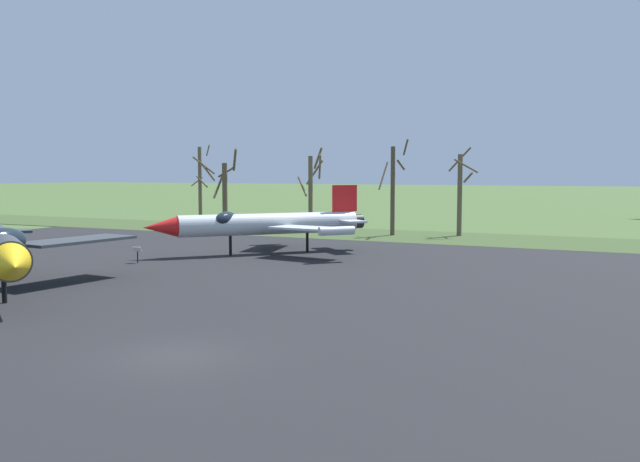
{
  "coord_description": "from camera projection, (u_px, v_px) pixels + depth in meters",
  "views": [
    {
      "loc": [
        13.66,
        -17.46,
        6.01
      ],
      "look_at": [
        -2.45,
        15.92,
        2.81
      ],
      "focal_mm": 38.26,
      "sensor_mm": 36.0,
      "label": 1
    }
  ],
  "objects": [
    {
      "name": "bare_tree_right_of_center",
      "position": [
        393.0,
        187.0,
        64.21
      ],
      "size": [
        2.79,
        2.66,
        9.07
      ],
      "color": "brown",
      "rests_on": "ground"
    },
    {
      "name": "info_placard_rear_center",
      "position": [
        138.0,
        253.0,
        44.8
      ],
      "size": [
        0.59,
        0.36,
        1.13
      ],
      "color": "black",
      "rests_on": "ground"
    },
    {
      "name": "bare_tree_center",
      "position": [
        312.0,
        187.0,
        72.51
      ],
      "size": [
        2.96,
        2.95,
        8.7
      ],
      "color": "brown",
      "rests_on": "ground"
    },
    {
      "name": "grass_verge_strip",
      "position": [
        477.0,
        239.0,
        60.89
      ],
      "size": [
        149.48,
        12.0,
        0.06
      ],
      "primitive_type": "cube",
      "color": "#384B25",
      "rests_on": "ground"
    },
    {
      "name": "bare_tree_far_right",
      "position": [
        460.0,
        192.0,
        63.67
      ],
      "size": [
        3.09,
        3.11,
        8.4
      ],
      "color": "brown",
      "rests_on": "ground"
    },
    {
      "name": "bare_tree_left_of_center",
      "position": [
        225.0,
        191.0,
        75.09
      ],
      "size": [
        2.97,
        2.66,
        8.61
      ],
      "color": "brown",
      "rests_on": "ground"
    },
    {
      "name": "bare_tree_far_left",
      "position": [
        201.0,
        182.0,
        79.24
      ],
      "size": [
        2.96,
        3.35,
        9.21
      ],
      "color": "brown",
      "rests_on": "ground"
    },
    {
      "name": "jet_fighter_rear_center",
      "position": [
        265.0,
        223.0,
        49.8
      ],
      "size": [
        13.97,
        14.46,
        5.04
      ],
      "color": "silver",
      "rests_on": "ground"
    },
    {
      "name": "asphalt_apron",
      "position": [
        347.0,
        290.0,
        34.63
      ],
      "size": [
        89.48,
        46.54,
        0.05
      ],
      "primitive_type": "cube",
      "color": "black",
      "rests_on": "ground"
    },
    {
      "name": "ground_plane",
      "position": [
        175.0,
        358.0,
        22.1
      ],
      "size": [
        600.0,
        600.0,
        0.0
      ],
      "primitive_type": "plane",
      "color": "#425B2D"
    }
  ]
}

